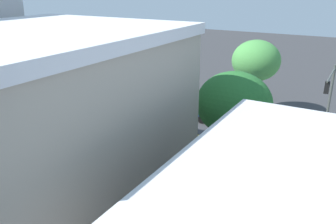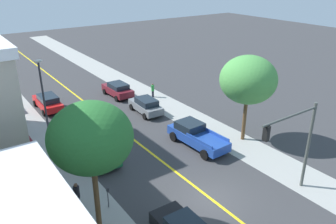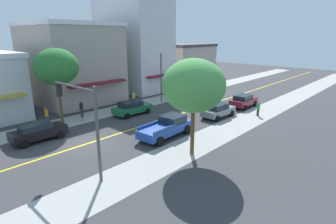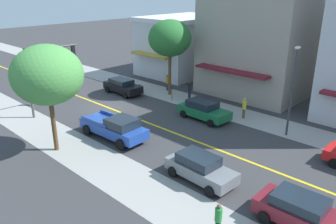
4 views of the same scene
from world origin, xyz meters
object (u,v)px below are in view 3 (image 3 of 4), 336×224
object	(u,v)px
grey_sedan_right_curb	(218,110)
street_lamp	(161,72)
pedestrian_orange_shirt	(47,115)
pedestrian_black_shirt	(81,109)
parking_meter	(81,113)
red_sedan_left_curb	(198,92)
street_tree_right_corner	(194,86)
green_sedan_left_curb	(132,108)
black_sedan_left_curb	(38,132)
street_tree_left_near	(56,67)
pedestrian_yellow_shirt	(134,99)
fire_hydrant	(37,130)
traffic_light_mast	(83,114)
maroon_sedan_right_curb	(243,101)
blue_pickup_truck	(167,127)
pedestrian_green_shirt	(258,109)

from	to	relation	value
grey_sedan_right_curb	street_lamp	bearing A→B (deg)	87.88
pedestrian_orange_shirt	pedestrian_black_shirt	size ratio (longest dim) A/B	0.95
parking_meter	red_sedan_left_curb	xyz separation A→B (m)	(1.84, 17.82, -0.12)
street_tree_right_corner	green_sedan_left_curb	size ratio (longest dim) A/B	1.59
black_sedan_left_curb	street_tree_left_near	bearing A→B (deg)	41.69
parking_meter	black_sedan_left_curb	distance (m)	5.59
street_tree_right_corner	black_sedan_left_curb	size ratio (longest dim) A/B	1.62
red_sedan_left_curb	pedestrian_orange_shirt	size ratio (longest dim) A/B	2.74
street_lamp	pedestrian_yellow_shirt	size ratio (longest dim) A/B	3.63
street_tree_left_near	black_sedan_left_curb	xyz separation A→B (m)	(3.21, -3.74, -4.96)
parking_meter	red_sedan_left_curb	distance (m)	17.92
fire_hydrant	traffic_light_mast	size ratio (longest dim) A/B	0.12
parking_meter	pedestrian_orange_shirt	xyz separation A→B (m)	(-2.16, -2.69, -0.01)
fire_hydrant	maroon_sedan_right_curb	distance (m)	23.72
street_tree_right_corner	red_sedan_left_curb	bearing A→B (deg)	125.35
blue_pickup_truck	street_tree_left_near	bearing A→B (deg)	110.36
traffic_light_mast	red_sedan_left_curb	size ratio (longest dim) A/B	1.27
street_lamp	pedestrian_orange_shirt	distance (m)	15.15
green_sedan_left_curb	pedestrian_yellow_shirt	bearing A→B (deg)	48.06
parking_meter	pedestrian_black_shirt	xyz separation A→B (m)	(-1.57, 0.93, 0.03)
fire_hydrant	grey_sedan_right_curb	distance (m)	18.42
fire_hydrant	pedestrian_green_shirt	size ratio (longest dim) A/B	0.47
traffic_light_mast	maroon_sedan_right_curb	size ratio (longest dim) A/B	1.36
street_tree_left_near	parking_meter	bearing A→B (deg)	49.69
black_sedan_left_curb	pedestrian_yellow_shirt	size ratio (longest dim) A/B	2.42
green_sedan_left_curb	pedestrian_green_shirt	distance (m)	14.30
traffic_light_mast	pedestrian_green_shirt	world-z (taller)	traffic_light_mast
street_lamp	green_sedan_left_curb	distance (m)	7.60
grey_sedan_right_curb	black_sedan_left_curb	size ratio (longest dim) A/B	0.97
pedestrian_yellow_shirt	parking_meter	bearing A→B (deg)	112.73
grey_sedan_right_curb	pedestrian_orange_shirt	xyz separation A→B (m)	(-11.74, -13.87, 0.10)
parking_meter	pedestrian_black_shirt	distance (m)	1.83
fire_hydrant	pedestrian_green_shirt	xyz separation A→B (m)	(12.54, 19.25, 0.47)
street_lamp	maroon_sedan_right_curb	bearing A→B (deg)	28.84
red_sedan_left_curb	street_tree_left_near	bearing A→B (deg)	170.59
street_tree_left_near	traffic_light_mast	xyz separation A→B (m)	(11.35, -3.92, -1.69)
street_lamp	pedestrian_yellow_shirt	xyz separation A→B (m)	(-0.75, -4.23, -3.14)
traffic_light_mast	black_sedan_left_curb	bearing A→B (deg)	-1.26
street_tree_left_near	pedestrian_orange_shirt	size ratio (longest dim) A/B	4.42
traffic_light_mast	maroon_sedan_right_curb	xyz separation A→B (m)	(-0.55, 22.59, -3.27)
parking_meter	green_sedan_left_curb	xyz separation A→B (m)	(1.79, 5.34, -0.10)
black_sedan_left_curb	pedestrian_green_shirt	world-z (taller)	pedestrian_green_shirt
black_sedan_left_curb	blue_pickup_truck	distance (m)	11.15
green_sedan_left_curb	pedestrian_black_shirt	distance (m)	5.54
pedestrian_orange_shirt	red_sedan_left_curb	bearing A→B (deg)	-15.62
parking_meter	pedestrian_orange_shirt	bearing A→B (deg)	-128.74
pedestrian_yellow_shirt	blue_pickup_truck	bearing A→B (deg)	172.74
street_lamp	black_sedan_left_curb	bearing A→B (deg)	-83.74
street_tree_right_corner	green_sedan_left_curb	distance (m)	12.97
green_sedan_left_curb	blue_pickup_truck	xyz separation A→B (m)	(7.61, -2.29, 0.07)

